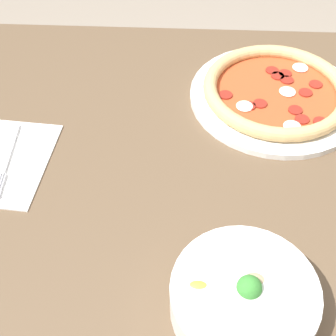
# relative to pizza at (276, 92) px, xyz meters

# --- Properties ---
(dining_table) EXTENTS (1.16, 0.87, 0.77)m
(dining_table) POSITION_rel_pizza_xyz_m (0.11, 0.19, -0.13)
(dining_table) COLOR brown
(dining_table) RESTS_ON ground_plane
(pizza) EXTENTS (0.33, 0.33, 0.04)m
(pizza) POSITION_rel_pizza_xyz_m (0.00, 0.00, 0.00)
(pizza) COLOR white
(pizza) RESTS_ON dining_table
(bowl) EXTENTS (0.19, 0.19, 0.07)m
(bowl) POSITION_rel_pizza_xyz_m (0.09, 0.44, 0.02)
(bowl) COLOR white
(bowl) RESTS_ON dining_table
(fork) EXTENTS (0.02, 0.17, 0.00)m
(fork) POSITION_rel_pizza_xyz_m (0.47, 0.19, -0.01)
(fork) COLOR silver
(fork) RESTS_ON napkin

